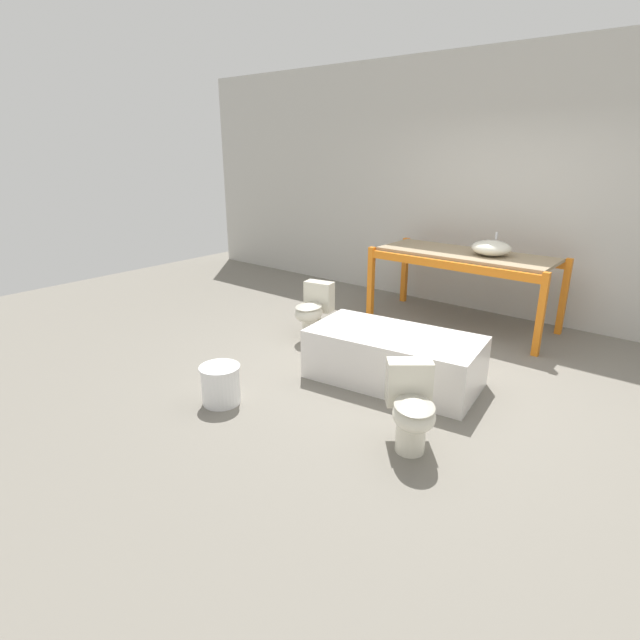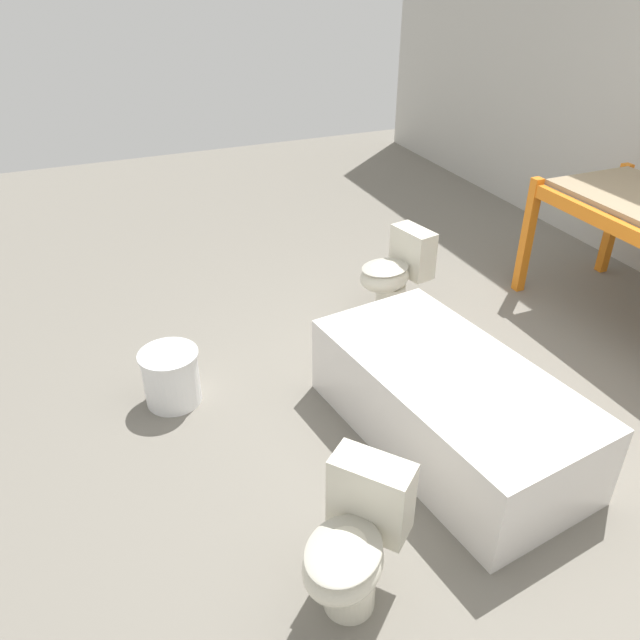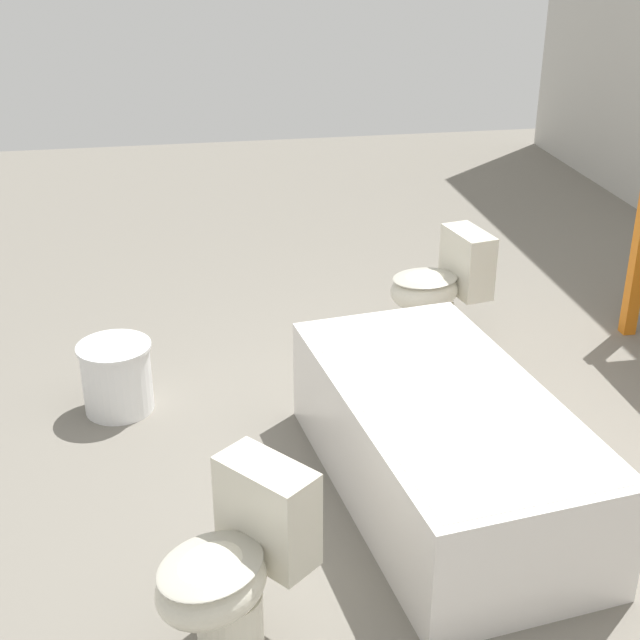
# 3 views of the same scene
# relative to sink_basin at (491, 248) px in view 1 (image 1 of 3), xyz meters

# --- Properties ---
(ground_plane) EXTENTS (12.00, 12.00, 0.00)m
(ground_plane) POSITION_rel_sink_basin_xyz_m (0.00, -1.50, -0.98)
(ground_plane) COLOR slate
(warehouse_wall_rear) EXTENTS (10.80, 0.08, 3.20)m
(warehouse_wall_rear) POSITION_rel_sink_basin_xyz_m (0.00, 0.72, 0.62)
(warehouse_wall_rear) COLOR beige
(warehouse_wall_rear) RESTS_ON ground_plane
(shelving_rack) EXTENTS (2.15, 0.91, 0.89)m
(shelving_rack) POSITION_rel_sink_basin_xyz_m (-0.29, -0.02, -0.20)
(shelving_rack) COLOR orange
(shelving_rack) RESTS_ON ground_plane
(sink_basin) EXTENTS (0.44, 0.42, 0.25)m
(sink_basin) POSITION_rel_sink_basin_xyz_m (0.00, 0.00, 0.00)
(sink_basin) COLOR silver
(sink_basin) RESTS_ON shelving_rack
(bathtub_main) EXTENTS (1.63, 0.97, 0.47)m
(bathtub_main) POSITION_rel_sink_basin_xyz_m (-0.08, -1.91, -0.71)
(bathtub_main) COLOR white
(bathtub_main) RESTS_ON ground_plane
(toilet_near) EXTENTS (0.40, 0.56, 0.62)m
(toilet_near) POSITION_rel_sink_basin_xyz_m (-1.39, -1.52, -0.65)
(toilet_near) COLOR silver
(toilet_near) RESTS_ON ground_plane
(toilet_far) EXTENTS (0.56, 0.59, 0.62)m
(toilet_far) POSITION_rel_sink_basin_xyz_m (0.59, -2.78, -0.65)
(toilet_far) COLOR silver
(toilet_far) RESTS_ON ground_plane
(bucket_white) EXTENTS (0.34, 0.34, 0.34)m
(bucket_white) POSITION_rel_sink_basin_xyz_m (-0.99, -3.20, -0.80)
(bucket_white) COLOR white
(bucket_white) RESTS_ON ground_plane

